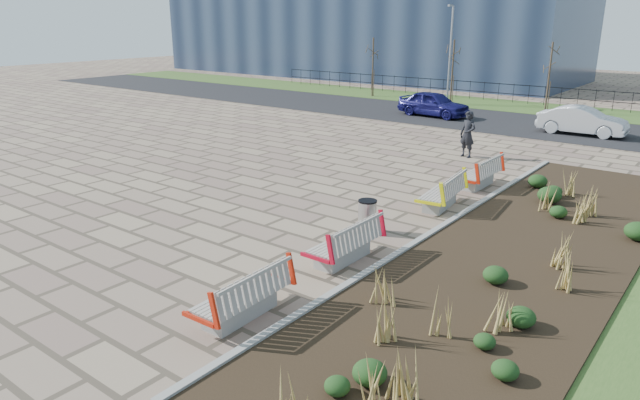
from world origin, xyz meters
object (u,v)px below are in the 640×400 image
Objects in this scene: bench_b at (343,241)px; litter_bin at (367,217)px; bench_d at (478,172)px; car_silver at (582,121)px; car_blue at (434,104)px; bench_c at (440,191)px; lamp_west at (450,56)px; bench_a at (240,293)px; pedestrian at (468,134)px.

litter_bin is (-0.58, 1.90, -0.08)m from bench_b.
litter_bin is at bearing -95.12° from bench_d.
bench_d is at bearing 176.92° from car_silver.
litter_bin is at bearing 107.13° from bench_b.
car_blue is at bearing 85.32° from car_silver.
bench_d is 0.53× the size of car_silver.
lamp_west is (-9.00, 19.17, 2.54)m from bench_c.
car_blue reaches higher than bench_c.
lamp_west is at bearing 21.30° from car_blue.
bench_d is 0.35× the size of lamp_west.
bench_a is 28.92m from lamp_west.
bench_b is at bearing -73.05° from litter_bin.
litter_bin is 0.21× the size of car_blue.
pedestrian is at bearing -140.51° from car_blue.
bench_c is at bearing -147.48° from car_blue.
bench_a is at bearing -83.62° from litter_bin.
bench_b is 2.48× the size of litter_bin.
bench_b is 1.99m from litter_bin.
bench_d is 0.51× the size of car_blue.
bench_a reaches higher than litter_bin.
bench_b is at bearing 177.70° from car_silver.
car_blue is (-5.61, 8.12, -0.21)m from pedestrian.
bench_b is 7.65m from bench_d.
bench_c is (0.00, 8.20, 0.00)m from bench_a.
lamp_west is at bearing 108.37° from bench_c.
lamp_west is at bearing 110.67° from bench_b.
pedestrian is at bearing -61.28° from lamp_west.
pedestrian is at bearing 100.36° from bench_b.
car_silver is at bearing -88.68° from car_blue.
litter_bin is at bearing 94.52° from bench_a.
bench_b is 25.84m from lamp_west.
car_blue reaches higher than car_silver.
bench_d is at bearing -142.31° from car_blue.
bench_a is at bearing -96.77° from bench_c.
car_blue is 5.30m from lamp_west.
car_silver is (0.39, 14.11, 0.18)m from bench_c.
litter_bin is 0.46× the size of pedestrian.
litter_bin is 17.15m from car_silver.
litter_bin is 0.21× the size of car_silver.
lamp_west is at bearing 131.21° from pedestrian.
bench_a is at bearing -71.80° from lamp_west.
car_blue is 8.06m from car_silver.
bench_a is 0.35× the size of lamp_west.
lamp_west reaches higher than pedestrian.
lamp_west is at bearing 110.78° from litter_bin.
bench_a and bench_d have the same top height.
litter_bin is at bearing -107.66° from bench_c.
bench_d is at bearing 84.24° from litter_bin.
litter_bin is (-0.58, 5.18, -0.08)m from bench_a.
car_blue is 0.68× the size of lamp_west.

